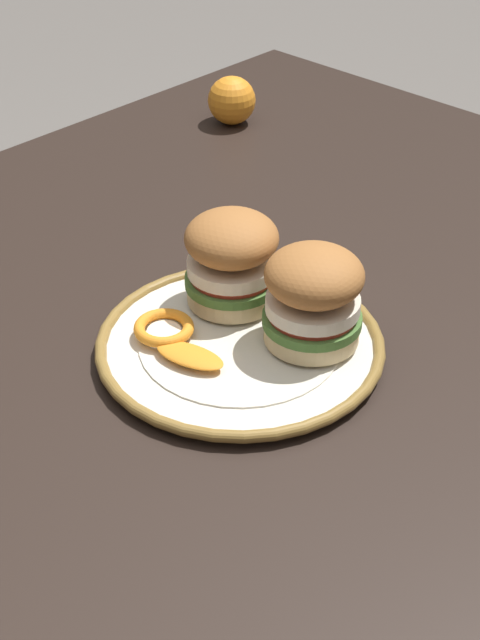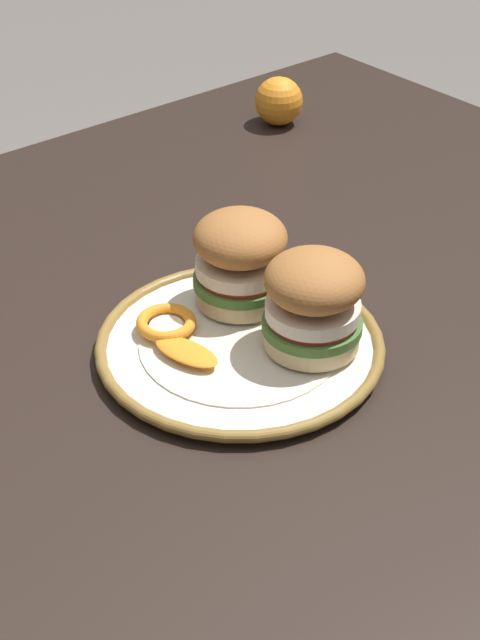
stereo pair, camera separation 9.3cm
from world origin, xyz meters
The scene contains 7 objects.
dining_table centered at (0.00, 0.00, 0.68)m, with size 1.43×1.06×0.77m.
dinner_plate centered at (-0.03, 0.04, 0.78)m, with size 0.29×0.29×0.02m.
sandwich_half_left centered at (-0.08, -0.01, 0.84)m, with size 0.10×0.10×0.10m.
sandwich_half_right centered at (-0.08, 0.09, 0.84)m, with size 0.12×0.12×0.10m.
orange_peel_curled centered at (0.02, -0.02, 0.79)m, with size 0.07×0.07×0.01m.
orange_peel_strip_long centered at (0.03, 0.03, 0.79)m, with size 0.05×0.08×0.01m.
whole_orange centered at (-0.43, -0.36, 0.80)m, with size 0.07×0.07×0.07m, color orange.
Camera 2 is at (0.45, 0.63, 1.34)m, focal length 53.14 mm.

